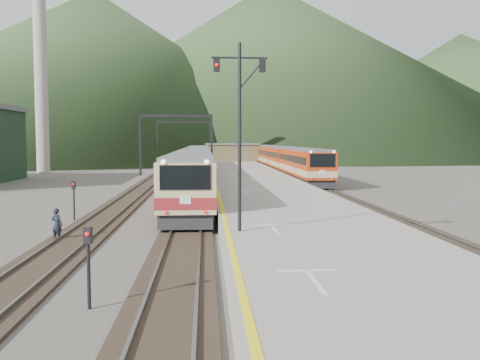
{
  "coord_description": "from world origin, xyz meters",
  "views": [
    {
      "loc": [
        0.99,
        -15.34,
        4.64
      ],
      "look_at": [
        3.26,
        19.87,
        2.0
      ],
      "focal_mm": 40.0,
      "sensor_mm": 36.0,
      "label": 1
    }
  ],
  "objects": [
    {
      "name": "second_train",
      "position": [
        11.5,
        60.83,
        1.94
      ],
      "size": [
        2.8,
        57.39,
        3.41
      ],
      "color": "#AD340D",
      "rests_on": "track_second"
    },
    {
      "name": "short_signal_a",
      "position": [
        -2.22,
        -0.72,
        1.46
      ],
      "size": [
        0.25,
        0.21,
        2.27
      ],
      "color": "black",
      "rests_on": "ground"
    },
    {
      "name": "short_signal_b",
      "position": [
        -2.72,
        29.85,
        1.46
      ],
      "size": [
        0.24,
        0.18,
        2.27
      ],
      "color": "black",
      "rests_on": "ground"
    },
    {
      "name": "ground",
      "position": [
        0.0,
        0.0,
        0.0
      ],
      "size": [
        400.0,
        400.0,
        0.0
      ],
      "primitive_type": "plane",
      "color": "#47423D",
      "rests_on": "ground"
    },
    {
      "name": "main_train",
      "position": [
        0.0,
        41.67,
        2.08
      ],
      "size": [
        3.03,
        62.07,
        3.7
      ],
      "color": "tan",
      "rests_on": "track_main"
    },
    {
      "name": "smokestack",
      "position": [
        -22.0,
        62.0,
        15.0
      ],
      "size": [
        1.8,
        1.8,
        30.0
      ],
      "primitive_type": "cylinder",
      "color": "#9E998E",
      "rests_on": "ground"
    },
    {
      "name": "gantry_far",
      "position": [
        -2.85,
        80.0,
        5.59
      ],
      "size": [
        9.55,
        0.25,
        8.0
      ],
      "color": "black",
      "rests_on": "ground"
    },
    {
      "name": "hill_a",
      "position": [
        -40.0,
        190.0,
        30.0
      ],
      "size": [
        180.0,
        180.0,
        60.0
      ],
      "primitive_type": "cone",
      "color": "#293F1E",
      "rests_on": "ground"
    },
    {
      "name": "gantry_near",
      "position": [
        -2.85,
        55.0,
        5.59
      ],
      "size": [
        9.55,
        0.25,
        8.0
      ],
      "color": "black",
      "rests_on": "ground"
    },
    {
      "name": "track_main",
      "position": [
        0.0,
        40.0,
        0.07
      ],
      "size": [
        2.6,
        200.0,
        0.23
      ],
      "color": "black",
      "rests_on": "ground"
    },
    {
      "name": "short_signal_c",
      "position": [
        -6.62,
        15.9,
        1.46
      ],
      "size": [
        0.22,
        0.16,
        2.27
      ],
      "color": "black",
      "rests_on": "ground"
    },
    {
      "name": "track_second",
      "position": [
        11.5,
        40.0,
        0.07
      ],
      "size": [
        2.6,
        200.0,
        0.23
      ],
      "color": "black",
      "rests_on": "ground"
    },
    {
      "name": "worker",
      "position": [
        -5.86,
        9.52,
        0.76
      ],
      "size": [
        0.65,
        0.55,
        1.52
      ],
      "primitive_type": "imported",
      "rotation": [
        0.0,
        0.0,
        2.74
      ],
      "color": "black",
      "rests_on": "ground"
    },
    {
      "name": "signal_mast",
      "position": [
        2.34,
        5.82,
        5.52
      ],
      "size": [
        2.2,
        0.21,
        7.45
      ],
      "color": "black",
      "rests_on": "platform"
    },
    {
      "name": "track_far",
      "position": [
        -5.0,
        40.0,
        0.07
      ],
      "size": [
        2.6,
        200.0,
        0.23
      ],
      "color": "black",
      "rests_on": "ground"
    },
    {
      "name": "platform",
      "position": [
        5.6,
        38.0,
        0.5
      ],
      "size": [
        8.0,
        100.0,
        1.0
      ],
      "primitive_type": "cube",
      "color": "gray",
      "rests_on": "ground"
    },
    {
      "name": "hill_c",
      "position": [
        110.0,
        210.0,
        25.0
      ],
      "size": [
        160.0,
        160.0,
        50.0
      ],
      "primitive_type": "cone",
      "color": "#293F1E",
      "rests_on": "ground"
    },
    {
      "name": "hill_b",
      "position": [
        30.0,
        230.0,
        37.5
      ],
      "size": [
        220.0,
        220.0,
        75.0
      ],
      "primitive_type": "cone",
      "color": "#293F1E",
      "rests_on": "ground"
    },
    {
      "name": "station_shed",
      "position": [
        5.6,
        78.0,
        2.57
      ],
      "size": [
        9.4,
        4.4,
        3.1
      ],
      "color": "brown",
      "rests_on": "platform"
    }
  ]
}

